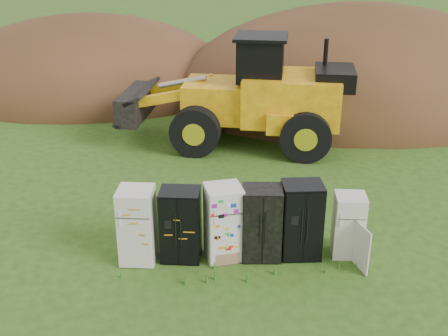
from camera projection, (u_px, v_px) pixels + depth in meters
The scene contains 10 objects.
ground at pixel (246, 256), 13.36m from camera, with size 120.00×120.00×0.00m, color #2A4A13.
fridge_leftmost at pixel (137, 225), 12.87m from camera, with size 0.80×0.77×1.82m, color white, non-canonical shape.
fridge_black_side at pixel (181, 225), 12.96m from camera, with size 0.91×0.72×1.75m, color black, non-canonical shape.
fridge_sticker at pixel (223, 222), 13.00m from camera, with size 0.81×0.75×1.83m, color white, non-canonical shape.
fridge_dark_mid at pixel (262, 223), 13.01m from camera, with size 0.91×0.74×1.78m, color black, non-canonical shape.
fridge_black_right at pixel (301, 220), 13.07m from camera, with size 0.93×0.77×1.85m, color black, non-canonical shape.
fridge_open_door at pixel (348, 225), 13.15m from camera, with size 0.70×0.65×1.55m, color white, non-canonical shape.
wheel_loader at pixel (232, 91), 19.49m from camera, with size 8.03×3.26×3.89m, color yellow, non-canonical shape.
dirt_mound_right at pixel (356, 100), 25.26m from camera, with size 16.55×12.14×8.48m, color #442C15.
dirt_mound_left at pixel (91, 89), 26.91m from camera, with size 13.97×10.48×7.04m, color #442C15.
Camera 1 is at (-1.07, -11.38, 7.24)m, focal length 45.00 mm.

